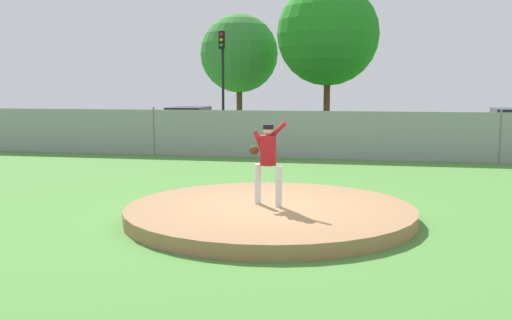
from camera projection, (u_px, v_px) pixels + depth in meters
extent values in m
plane|color=#4C8438|center=(304.00, 175.00, 17.36)|extent=(80.00, 80.00, 0.00)
cube|color=#2B2B2D|center=(326.00, 146.00, 25.63)|extent=(44.00, 7.00, 0.01)
cylinder|color=#99704C|center=(270.00, 213.00, 11.51)|extent=(5.77, 5.77, 0.27)
cylinder|color=silver|center=(258.00, 184.00, 11.68)|extent=(0.13, 0.13, 0.81)
cylinder|color=silver|center=(279.00, 187.00, 11.36)|extent=(0.13, 0.13, 0.81)
cylinder|color=maroon|center=(268.00, 150.00, 11.43)|extent=(0.32, 0.32, 0.60)
cylinder|color=maroon|center=(277.00, 131.00, 11.34)|extent=(0.45, 0.29, 0.40)
cylinder|color=maroon|center=(259.00, 142.00, 11.44)|extent=(0.29, 0.21, 0.46)
ellipsoid|color=#4C2D14|center=(254.00, 150.00, 11.54)|extent=(0.20, 0.12, 0.18)
sphere|color=tan|center=(268.00, 130.00, 11.38)|extent=(0.20, 0.20, 0.20)
cylinder|color=black|center=(268.00, 127.00, 11.37)|extent=(0.21, 0.21, 0.09)
sphere|color=white|center=(280.00, 198.00, 12.13)|extent=(0.07, 0.07, 0.07)
cube|color=gray|center=(317.00, 135.00, 21.14)|extent=(31.69, 0.03, 1.76)
cylinder|color=slate|center=(154.00, 131.00, 22.37)|extent=(0.07, 0.07, 1.86)
cylinder|color=slate|center=(500.00, 136.00, 19.90)|extent=(0.07, 0.07, 1.86)
cube|color=tan|center=(189.00, 128.00, 27.19)|extent=(2.01, 4.75, 0.74)
cube|color=black|center=(189.00, 114.00, 27.10)|extent=(1.76, 2.65, 0.64)
cylinder|color=black|center=(197.00, 134.00, 28.66)|extent=(1.86, 0.73, 0.64)
cylinder|color=black|center=(181.00, 139.00, 25.82)|extent=(1.86, 0.73, 0.64)
cylinder|color=black|center=(508.00, 139.00, 25.86)|extent=(1.96, 0.78, 0.64)
cone|color=orange|center=(479.00, 144.00, 23.99)|extent=(0.32, 0.32, 0.55)
cube|color=black|center=(479.00, 150.00, 24.02)|extent=(0.40, 0.40, 0.03)
cylinder|color=black|center=(223.00, 85.00, 30.16)|extent=(0.14, 0.14, 5.50)
cube|color=black|center=(222.00, 40.00, 29.70)|extent=(0.28, 0.24, 0.90)
sphere|color=red|center=(221.00, 34.00, 29.54)|extent=(0.18, 0.18, 0.18)
sphere|color=orange|center=(221.00, 40.00, 29.58)|extent=(0.18, 0.18, 0.18)
sphere|color=green|center=(221.00, 45.00, 29.61)|extent=(0.18, 0.18, 0.18)
cylinder|color=#4C331E|center=(239.00, 105.00, 36.68)|extent=(0.37, 0.37, 3.02)
sphere|color=#307B31|center=(239.00, 54.00, 36.27)|extent=(4.90, 4.90, 4.90)
cylinder|color=#4C331E|center=(327.00, 102.00, 33.12)|extent=(0.37, 0.37, 3.58)
sphere|color=#217F1F|center=(328.00, 34.00, 32.64)|extent=(5.81, 5.81, 5.81)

